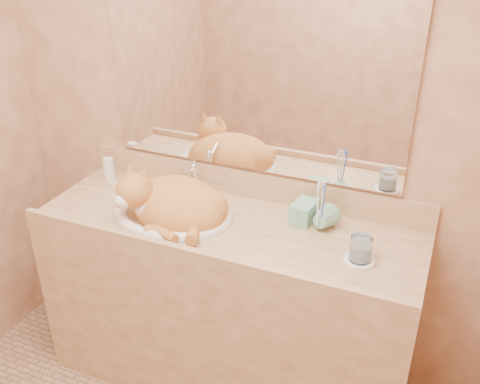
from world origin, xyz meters
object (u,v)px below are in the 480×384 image
at_px(soap_dispenser, 298,207).
at_px(water_glass, 361,249).
at_px(cat, 172,202).
at_px(toothbrush_cup, 319,223).
at_px(sink_basin, 172,198).
at_px(vanity_counter, 227,305).

xyz_separation_m(soap_dispenser, water_glass, (0.28, -0.14, -0.04)).
relative_size(cat, toothbrush_cup, 4.49).
relative_size(soap_dispenser, toothbrush_cup, 1.94).
relative_size(sink_basin, soap_dispenser, 2.67).
distance_m(soap_dispenser, water_glass, 0.32).
relative_size(soap_dispenser, water_glass, 2.01).
distance_m(cat, soap_dispenser, 0.52).
height_order(cat, water_glass, cat).
distance_m(sink_basin, water_glass, 0.80).
xyz_separation_m(sink_basin, toothbrush_cup, (0.60, 0.10, -0.03)).
xyz_separation_m(toothbrush_cup, water_glass, (0.19, -0.13, 0.01)).
xyz_separation_m(cat, soap_dispenser, (0.50, 0.13, 0.02)).
distance_m(toothbrush_cup, water_glass, 0.23).
distance_m(sink_basin, soap_dispenser, 0.53).
relative_size(vanity_counter, toothbrush_cup, 16.39).
bearing_deg(cat, vanity_counter, 20.61).
bearing_deg(toothbrush_cup, cat, -168.81).
xyz_separation_m(sink_basin, soap_dispenser, (0.51, 0.11, 0.02)).
bearing_deg(vanity_counter, cat, -170.49).
bearing_deg(sink_basin, soap_dispenser, 18.78).
bearing_deg(cat, toothbrush_cup, 22.28).
distance_m(sink_basin, cat, 0.02).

